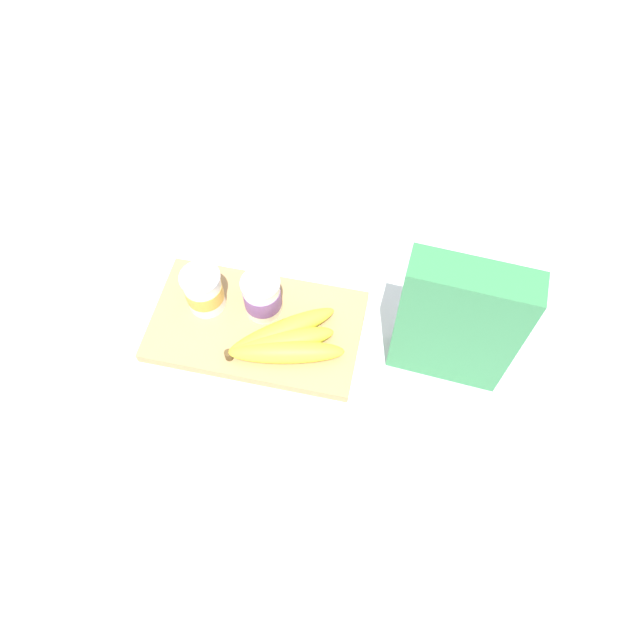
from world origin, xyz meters
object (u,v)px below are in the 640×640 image
object	(u,v)px
banana_bunch	(283,342)
spoon	(153,287)
yogurt_cup_back	(262,296)
yogurt_cup_front	(204,291)
cutting_board	(256,326)
cereal_box	(457,325)

from	to	relation	value
banana_bunch	spoon	distance (m)	0.27
yogurt_cup_back	banana_bunch	xyz separation A→B (m)	(0.05, -0.06, -0.02)
yogurt_cup_front	spoon	world-z (taller)	yogurt_cup_front
cutting_board	yogurt_cup_back	xyz separation A→B (m)	(0.01, 0.03, 0.05)
yogurt_cup_front	banana_bunch	world-z (taller)	yogurt_cup_front
yogurt_cup_front	spoon	size ratio (longest dim) A/B	0.61
banana_bunch	spoon	size ratio (longest dim) A/B	1.49
cutting_board	yogurt_cup_front	distance (m)	0.11
cutting_board	yogurt_cup_back	size ratio (longest dim) A/B	4.38
spoon	cereal_box	bearing A→B (deg)	-4.64
spoon	yogurt_cup_front	bearing A→B (deg)	-10.32
yogurt_cup_front	yogurt_cup_back	xyz separation A→B (m)	(0.10, 0.01, -0.00)
yogurt_cup_back	yogurt_cup_front	bearing A→B (deg)	-174.44
yogurt_cup_front	banana_bunch	bearing A→B (deg)	-20.35
yogurt_cup_front	banana_bunch	size ratio (longest dim) A/B	0.41
cutting_board	cereal_box	size ratio (longest dim) A/B	1.36
cereal_box	yogurt_cup_back	world-z (taller)	cereal_box
cereal_box	yogurt_cup_back	bearing A→B (deg)	177.92
yogurt_cup_back	spoon	size ratio (longest dim) A/B	0.61
cutting_board	banana_bunch	distance (m)	0.07
cutting_board	yogurt_cup_back	bearing A→B (deg)	77.71
cereal_box	spoon	distance (m)	0.54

